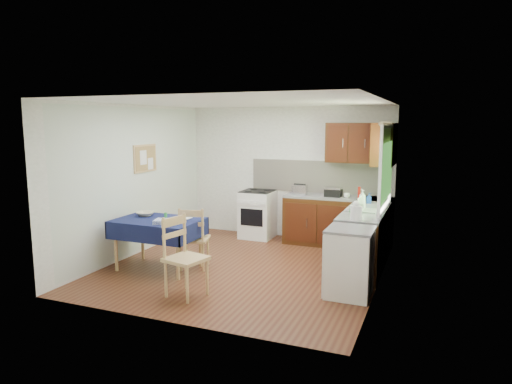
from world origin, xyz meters
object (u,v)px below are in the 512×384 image
at_px(sandwich_press, 333,192).
at_px(toaster, 300,190).
at_px(dish_rack, 361,209).
at_px(kettle, 356,212).
at_px(dining_table, 158,226).
at_px(chair_near, 183,254).
at_px(chair_far, 194,236).

bearing_deg(sandwich_press, toaster, 166.25).
relative_size(dish_rack, kettle, 1.72).
height_order(toaster, dish_rack, dish_rack).
distance_m(dining_table, toaster, 2.77).
height_order(toaster, sandwich_press, toaster).
relative_size(toaster, sandwich_press, 0.92).
bearing_deg(toaster, dish_rack, -40.38).
relative_size(dining_table, kettle, 4.74).
xyz_separation_m(dining_table, kettle, (2.87, 0.44, 0.36)).
bearing_deg(dining_table, kettle, 30.56).
relative_size(chair_near, kettle, 3.87).
height_order(dining_table, chair_far, chair_far).
bearing_deg(dish_rack, toaster, 130.93).
height_order(chair_far, chair_near, chair_near).
bearing_deg(dining_table, chair_far, 43.89).
height_order(dining_table, sandwich_press, sandwich_press).
bearing_deg(chair_far, toaster, -132.77).
xyz_separation_m(dining_table, sandwich_press, (2.16, 2.29, 0.32)).
bearing_deg(chair_far, kettle, 169.72).
height_order(dining_table, chair_near, chair_near).
bearing_deg(chair_near, sandwich_press, -9.29).
xyz_separation_m(chair_far, kettle, (2.38, 0.24, 0.51)).
distance_m(dining_table, dish_rack, 3.06).
height_order(chair_far, dish_rack, dish_rack).
bearing_deg(chair_near, dish_rack, -32.51).
height_order(chair_near, sandwich_press, sandwich_press).
distance_m(dining_table, kettle, 2.93).
xyz_separation_m(chair_far, sandwich_press, (1.67, 2.09, 0.48)).
relative_size(dining_table, sandwich_press, 4.45).
distance_m(chair_far, kettle, 2.45).
height_order(dish_rack, kettle, kettle).
xyz_separation_m(chair_near, sandwich_press, (1.25, 3.08, 0.43)).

